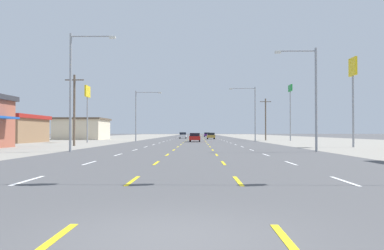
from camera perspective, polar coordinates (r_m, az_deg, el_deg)
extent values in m
plane|color=#4C4C4F|center=(72.18, 0.51, -2.30)|extent=(572.00, 572.00, 0.00)
cube|color=gray|center=(76.44, -18.39, -2.17)|extent=(28.00, 440.00, 0.01)
cube|color=gray|center=(76.17, 19.49, -2.17)|extent=(28.00, 440.00, 0.01)
cube|color=white|center=(14.42, -22.52, -7.38)|extent=(0.14, 2.60, 0.01)
cube|color=white|center=(21.48, -14.53, -5.30)|extent=(0.14, 2.60, 0.01)
cube|color=white|center=(28.77, -10.55, -4.22)|extent=(0.14, 2.60, 0.01)
cube|color=white|center=(36.14, -8.20, -3.57)|extent=(0.14, 2.60, 0.01)
cube|color=white|center=(43.56, -6.64, -3.13)|extent=(0.14, 2.60, 0.01)
cube|color=white|center=(51.00, -5.54, -2.82)|extent=(0.14, 2.60, 0.01)
cube|color=white|center=(58.46, -4.72, -2.59)|extent=(0.14, 2.60, 0.01)
cube|color=white|center=(65.92, -4.09, -2.41)|extent=(0.14, 2.60, 0.01)
cube|color=white|center=(73.40, -3.59, -2.27)|extent=(0.14, 2.60, 0.01)
cube|color=white|center=(80.87, -3.18, -2.15)|extent=(0.14, 2.60, 0.01)
cube|color=white|center=(88.36, -2.83, -2.06)|extent=(0.14, 2.60, 0.01)
cube|color=white|center=(95.84, -2.55, -1.98)|extent=(0.14, 2.60, 0.01)
cube|color=white|center=(103.33, -2.30, -1.91)|extent=(0.14, 2.60, 0.01)
cube|color=white|center=(110.82, -2.09, -1.85)|extent=(0.14, 2.60, 0.01)
cube|color=white|center=(118.31, -1.90, -1.79)|extent=(0.14, 2.60, 0.01)
cube|color=white|center=(125.80, -1.74, -1.75)|extent=(0.14, 2.60, 0.01)
cube|color=white|center=(133.29, -1.59, -1.70)|extent=(0.14, 2.60, 0.01)
cube|color=white|center=(140.78, -1.46, -1.67)|extent=(0.14, 2.60, 0.01)
cube|color=white|center=(148.28, -1.34, -1.63)|extent=(0.14, 2.60, 0.01)
cube|color=white|center=(155.77, -1.24, -1.60)|extent=(0.14, 2.60, 0.01)
cube|color=white|center=(163.27, -1.14, -1.58)|extent=(0.14, 2.60, 0.01)
cube|color=white|center=(170.76, -1.05, -1.55)|extent=(0.14, 2.60, 0.01)
cube|color=white|center=(178.26, -0.97, -1.53)|extent=(0.14, 2.60, 0.01)
cube|color=white|center=(185.75, -0.90, -1.51)|extent=(0.14, 2.60, 0.01)
cube|color=white|center=(193.25, -0.83, -1.49)|extent=(0.14, 2.60, 0.01)
cube|color=white|center=(200.75, -0.77, -1.47)|extent=(0.14, 2.60, 0.01)
cube|color=white|center=(208.24, -0.71, -1.45)|extent=(0.14, 2.60, 0.01)
cube|color=white|center=(215.74, -0.66, -1.44)|extent=(0.14, 2.60, 0.01)
cube|color=white|center=(223.24, -0.61, -1.42)|extent=(0.14, 2.60, 0.01)
cube|color=yellow|center=(6.27, -20.25, -15.91)|extent=(0.14, 2.60, 0.01)
cube|color=yellow|center=(13.43, -8.55, -7.92)|extent=(0.14, 2.60, 0.01)
cube|color=yellow|center=(20.84, -5.16, -5.46)|extent=(0.14, 2.60, 0.01)
cube|color=yellow|center=(28.29, -3.57, -4.29)|extent=(0.14, 2.60, 0.01)
cube|color=yellow|center=(35.76, -2.64, -3.60)|extent=(0.14, 2.60, 0.01)
cube|color=yellow|center=(43.24, -2.03, -3.15)|extent=(0.14, 2.60, 0.01)
cube|color=yellow|center=(50.73, -1.61, -2.84)|extent=(0.14, 2.60, 0.01)
cube|color=yellow|center=(58.22, -1.29, -2.60)|extent=(0.14, 2.60, 0.01)
cube|color=yellow|center=(65.71, -1.05, -2.42)|extent=(0.14, 2.60, 0.01)
cube|color=yellow|center=(73.21, -0.85, -2.28)|extent=(0.14, 2.60, 0.01)
cube|color=yellow|center=(80.70, -0.69, -2.16)|extent=(0.14, 2.60, 0.01)
cube|color=yellow|center=(88.20, -0.56, -2.06)|extent=(0.14, 2.60, 0.01)
cube|color=yellow|center=(95.70, -0.45, -1.98)|extent=(0.14, 2.60, 0.01)
cube|color=yellow|center=(103.19, -0.36, -1.91)|extent=(0.14, 2.60, 0.01)
cube|color=yellow|center=(110.69, -0.28, -1.85)|extent=(0.14, 2.60, 0.01)
cube|color=yellow|center=(118.19, -0.20, -1.79)|extent=(0.14, 2.60, 0.01)
cube|color=yellow|center=(125.69, -0.14, -1.75)|extent=(0.14, 2.60, 0.01)
cube|color=yellow|center=(133.19, -0.09, -1.71)|extent=(0.14, 2.60, 0.01)
cube|color=yellow|center=(140.68, -0.04, -1.67)|extent=(0.14, 2.60, 0.01)
cube|color=yellow|center=(148.18, 0.01, -1.63)|extent=(0.14, 2.60, 0.01)
cube|color=yellow|center=(155.68, 0.05, -1.60)|extent=(0.14, 2.60, 0.01)
cube|color=yellow|center=(163.18, 0.09, -1.58)|extent=(0.14, 2.60, 0.01)
cube|color=yellow|center=(170.68, 0.12, -1.55)|extent=(0.14, 2.60, 0.01)
cube|color=yellow|center=(178.18, 0.15, -1.53)|extent=(0.14, 2.60, 0.01)
cube|color=yellow|center=(185.68, 0.18, -1.51)|extent=(0.14, 2.60, 0.01)
cube|color=yellow|center=(193.18, 0.20, -1.49)|extent=(0.14, 2.60, 0.01)
cube|color=yellow|center=(200.68, 0.23, -1.47)|extent=(0.14, 2.60, 0.01)
cube|color=yellow|center=(208.18, 0.25, -1.45)|extent=(0.14, 2.60, 0.01)
cube|color=yellow|center=(215.68, 0.27, -1.44)|extent=(0.14, 2.60, 0.01)
cube|color=yellow|center=(223.17, 0.29, -1.42)|extent=(0.14, 2.60, 0.01)
cube|color=yellow|center=(6.03, 14.12, -16.55)|extent=(0.14, 2.60, 0.01)
cube|color=yellow|center=(13.32, 6.62, -7.98)|extent=(0.14, 2.60, 0.01)
cube|color=yellow|center=(20.76, 4.53, -5.48)|extent=(0.14, 2.60, 0.01)
cube|color=yellow|center=(28.24, 3.55, -4.29)|extent=(0.14, 2.60, 0.01)
cube|color=yellow|center=(35.72, 2.98, -3.61)|extent=(0.14, 2.60, 0.01)
cube|color=yellow|center=(43.21, 2.61, -3.16)|extent=(0.14, 2.60, 0.01)
cube|color=yellow|center=(50.70, 2.35, -2.84)|extent=(0.14, 2.60, 0.01)
cube|color=yellow|center=(58.20, 2.16, -2.60)|extent=(0.14, 2.60, 0.01)
cube|color=yellow|center=(65.69, 2.01, -2.42)|extent=(0.14, 2.60, 0.01)
cube|color=yellow|center=(73.19, 1.89, -2.28)|extent=(0.14, 2.60, 0.01)
cube|color=yellow|center=(80.69, 1.79, -2.16)|extent=(0.14, 2.60, 0.01)
cube|color=yellow|center=(88.18, 1.71, -2.06)|extent=(0.14, 2.60, 0.01)
cube|color=yellow|center=(95.68, 1.64, -1.98)|extent=(0.14, 2.60, 0.01)
cube|color=yellow|center=(103.18, 1.59, -1.91)|extent=(0.14, 2.60, 0.01)
cube|color=yellow|center=(110.68, 1.54, -1.85)|extent=(0.14, 2.60, 0.01)
cube|color=yellow|center=(118.18, 1.49, -1.79)|extent=(0.14, 2.60, 0.01)
cube|color=yellow|center=(125.68, 1.45, -1.75)|extent=(0.14, 2.60, 0.01)
cube|color=yellow|center=(133.17, 1.42, -1.70)|extent=(0.14, 2.60, 0.01)
cube|color=yellow|center=(140.67, 1.39, -1.67)|extent=(0.14, 2.60, 0.01)
cube|color=yellow|center=(148.17, 1.36, -1.63)|extent=(0.14, 2.60, 0.01)
cube|color=yellow|center=(155.67, 1.34, -1.60)|extent=(0.14, 2.60, 0.01)
cube|color=yellow|center=(163.17, 1.32, -1.58)|extent=(0.14, 2.60, 0.01)
cube|color=yellow|center=(170.67, 1.30, -1.55)|extent=(0.14, 2.60, 0.01)
cube|color=yellow|center=(178.17, 1.28, -1.53)|extent=(0.14, 2.60, 0.01)
cube|color=yellow|center=(185.67, 1.26, -1.51)|extent=(0.14, 2.60, 0.01)
cube|color=yellow|center=(193.17, 1.24, -1.49)|extent=(0.14, 2.60, 0.01)
cube|color=yellow|center=(200.67, 1.23, -1.47)|extent=(0.14, 2.60, 0.01)
cube|color=yellow|center=(208.17, 1.21, -1.45)|extent=(0.14, 2.60, 0.01)
cube|color=yellow|center=(215.67, 1.20, -1.44)|extent=(0.14, 2.60, 0.01)
cube|color=yellow|center=(223.17, 1.19, -1.42)|extent=(0.14, 2.60, 0.01)
cube|color=white|center=(14.11, 21.04, -7.53)|extent=(0.14, 2.60, 0.01)
cube|color=white|center=(21.28, 14.02, -5.34)|extent=(0.14, 2.60, 0.01)
cube|color=white|center=(28.62, 10.59, -4.24)|extent=(0.14, 2.60, 0.01)
cube|color=white|center=(36.02, 8.57, -3.57)|extent=(0.14, 2.60, 0.01)
cube|color=white|center=(43.46, 7.24, -3.14)|extent=(0.14, 2.60, 0.01)
cube|color=white|center=(50.91, 6.30, -2.83)|extent=(0.14, 2.60, 0.01)
cube|color=white|center=(58.38, 5.60, -2.59)|extent=(0.14, 2.60, 0.01)
cube|color=white|center=(65.86, 5.06, -2.41)|extent=(0.14, 2.60, 0.01)
cube|color=white|center=(73.34, 4.63, -2.27)|extent=(0.14, 2.60, 0.01)
cube|color=white|center=(80.82, 4.28, -2.15)|extent=(0.14, 2.60, 0.01)
cube|color=white|center=(88.31, 3.99, -2.06)|extent=(0.14, 2.60, 0.01)
cube|color=white|center=(95.79, 3.74, -1.97)|extent=(0.14, 2.60, 0.01)
cube|color=white|center=(103.28, 3.53, -1.90)|extent=(0.14, 2.60, 0.01)
cube|color=white|center=(110.78, 3.35, -1.84)|extent=(0.14, 2.60, 0.01)
cube|color=white|center=(118.27, 3.19, -1.79)|extent=(0.14, 2.60, 0.01)
cube|color=white|center=(125.76, 3.05, -1.74)|extent=(0.14, 2.60, 0.01)
cube|color=white|center=(133.26, 2.93, -1.70)|extent=(0.14, 2.60, 0.01)
cube|color=white|center=(140.75, 2.82, -1.67)|extent=(0.14, 2.60, 0.01)
cube|color=white|center=(148.25, 2.72, -1.63)|extent=(0.14, 2.60, 0.01)
cube|color=white|center=(155.74, 2.63, -1.60)|extent=(0.14, 2.60, 0.01)
cube|color=white|center=(163.24, 2.54, -1.58)|extent=(0.14, 2.60, 0.01)
cube|color=white|center=(170.73, 2.47, -1.55)|extent=(0.14, 2.60, 0.01)
cube|color=white|center=(178.23, 2.40, -1.53)|extent=(0.14, 2.60, 0.01)
cube|color=white|center=(185.73, 2.34, -1.51)|extent=(0.14, 2.60, 0.01)
cube|color=white|center=(193.23, 2.28, -1.49)|extent=(0.14, 2.60, 0.01)
cube|color=white|center=(200.72, 2.23, -1.47)|extent=(0.14, 2.60, 0.01)
cube|color=white|center=(208.22, 2.18, -1.45)|extent=(0.14, 2.60, 0.01)
cube|color=white|center=(215.72, 2.13, -1.44)|extent=(0.14, 2.60, 0.01)
cube|color=white|center=(223.22, 2.09, -1.42)|extent=(0.14, 2.60, 0.01)
cube|color=red|center=(65.42, 0.41, -1.88)|extent=(1.80, 4.50, 0.62)
cube|color=black|center=(65.31, 0.41, -1.38)|extent=(1.62, 2.10, 0.52)
cylinder|color=black|center=(66.98, -0.24, -2.13)|extent=(0.22, 0.64, 0.64)
cylinder|color=black|center=(66.97, 1.08, -2.13)|extent=(0.22, 0.64, 0.64)
cylinder|color=black|center=(63.88, -0.29, -2.18)|extent=(0.22, 0.64, 0.64)
cylinder|color=black|center=(63.87, 1.09, -2.18)|extent=(0.22, 0.64, 0.64)
cube|color=#B28C33|center=(90.82, 2.73, -1.64)|extent=(1.80, 4.50, 0.62)
cube|color=black|center=(90.72, 2.73, -1.28)|extent=(1.62, 2.10, 0.52)
cylinder|color=black|center=(92.35, 2.22, -1.82)|extent=(0.22, 0.64, 0.64)
cylinder|color=black|center=(92.40, 3.18, -1.82)|extent=(0.22, 0.64, 0.64)
cylinder|color=black|center=(89.26, 2.27, -1.85)|extent=(0.22, 0.64, 0.64)
cylinder|color=black|center=(89.31, 3.26, -1.84)|extent=(0.22, 0.64, 0.64)
cube|color=white|center=(99.33, -1.31, -1.58)|extent=(1.72, 3.90, 0.66)
cube|color=black|center=(99.07, -1.31, -1.23)|extent=(1.58, 1.90, 0.58)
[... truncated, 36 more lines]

